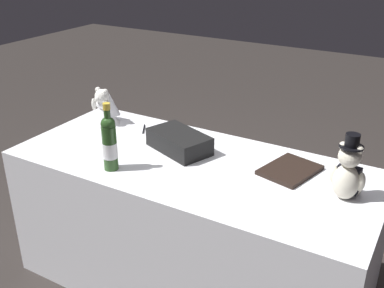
% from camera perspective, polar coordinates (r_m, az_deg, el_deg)
% --- Properties ---
extents(ground_plane, '(12.00, 12.00, 0.00)m').
position_cam_1_polar(ground_plane, '(2.74, -0.00, -16.68)').
color(ground_plane, '#2D2826').
extents(reception_table, '(1.85, 0.81, 0.77)m').
position_cam_1_polar(reception_table, '(2.50, -0.00, -10.09)').
color(reception_table, white).
rests_on(reception_table, ground_plane).
extents(teddy_bear_groom, '(0.15, 0.14, 0.30)m').
position_cam_1_polar(teddy_bear_groom, '(2.06, 18.82, -3.38)').
color(teddy_bear_groom, beige).
rests_on(teddy_bear_groom, reception_table).
extents(teddy_bear_bride, '(0.19, 0.23, 0.22)m').
position_cam_1_polar(teddy_bear_bride, '(2.80, -10.79, 4.42)').
color(teddy_bear_bride, white).
rests_on(teddy_bear_bride, reception_table).
extents(champagne_bottle, '(0.07, 0.07, 0.34)m').
position_cam_1_polar(champagne_bottle, '(2.22, -10.23, 0.20)').
color(champagne_bottle, '#294C20').
rests_on(champagne_bottle, reception_table).
extents(signing_pen, '(0.07, 0.12, 0.01)m').
position_cam_1_polar(signing_pen, '(2.69, -6.03, 1.82)').
color(signing_pen, black).
rests_on(signing_pen, reception_table).
extents(gift_case_black, '(0.38, 0.30, 0.10)m').
position_cam_1_polar(gift_case_black, '(2.41, -1.60, 0.31)').
color(gift_case_black, black).
rests_on(gift_case_black, reception_table).
extents(guestbook, '(0.27, 0.32, 0.02)m').
position_cam_1_polar(guestbook, '(2.26, 12.09, -3.17)').
color(guestbook, black).
rests_on(guestbook, reception_table).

